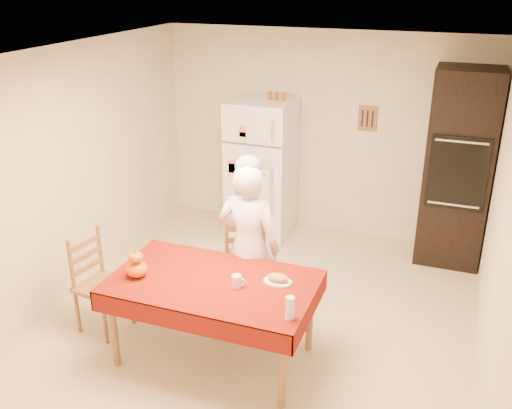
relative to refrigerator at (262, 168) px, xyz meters
The scene contains 17 objects.
floor 2.16m from the refrigerator, 70.93° to the right, with size 4.50×4.50×0.00m, color #CAB192.
room_shell 2.13m from the refrigerator, 70.89° to the right, with size 4.02×4.52×2.51m.
refrigerator is the anchor object (origin of this frame).
oven_cabinet 2.29m from the refrigerator, ahead, with size 0.70×0.62×2.20m.
dining_table 2.62m from the refrigerator, 79.11° to the right, with size 1.70×1.00×0.76m.
chair_far 1.91m from the refrigerator, 75.31° to the right, with size 0.51×0.49×0.95m.
chair_left 2.63m from the refrigerator, 105.66° to the right, with size 0.46×0.48×0.95m.
seated_woman 2.07m from the refrigerator, 73.39° to the right, with size 0.59×0.39×1.62m, color silver.
coffee_mug 2.68m from the refrigerator, 74.49° to the right, with size 0.08×0.08×0.10m, color silver.
pumpkin_lower 2.73m from the refrigerator, 92.59° to the right, with size 0.18×0.18×0.13m, color #C75804.
pumpkin_upper 2.73m from the refrigerator, 92.59° to the right, with size 0.12×0.12×0.09m, color #CA5804.
wine_glass 3.13m from the refrigerator, 66.37° to the right, with size 0.07×0.07×0.18m, color silver.
bread_plate 2.62m from the refrigerator, 67.29° to the right, with size 0.24×0.24×0.02m, color white.
bread_loaf 2.62m from the refrigerator, 67.29° to the right, with size 0.18×0.10×0.06m, color #98744B.
spice_jar_left 0.91m from the refrigerator, 30.44° to the left, with size 0.05×0.05×0.10m, color brown.
spice_jar_mid 0.92m from the refrigerator, 17.04° to the left, with size 0.05×0.05×0.10m, color brown.
spice_jar_right 0.94m from the refrigerator, 11.39° to the left, with size 0.05×0.05×0.10m, color #94551B.
Camera 1 is at (1.60, -4.40, 3.16)m, focal length 40.00 mm.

